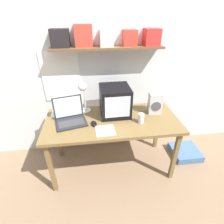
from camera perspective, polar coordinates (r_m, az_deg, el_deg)
name	(u,v)px	position (r m, az deg, el deg)	size (l,w,h in m)	color
ground_plane	(112,165)	(2.47, 0.00, -16.82)	(12.00, 12.00, 0.00)	#886C51
back_wall	(107,58)	(2.22, -1.79, 17.25)	(5.60, 0.24, 2.60)	silver
corner_desk	(112,124)	(2.03, 0.00, -4.03)	(1.52, 0.70, 0.73)	brown
crt_monitor	(115,101)	(2.03, 0.96, 3.65)	(0.34, 0.36, 0.34)	black
laptop	(70,116)	(2.00, -13.60, -1.17)	(0.38, 0.36, 0.26)	#232326
desk_lamp	(83,92)	(2.02, -9.40, 6.54)	(0.12, 0.17, 0.40)	silver
juice_glass	(141,119)	(1.94, 9.45, -2.17)	(0.06, 0.06, 0.11)	white
space_heater	(155,103)	(2.13, 13.88, 2.83)	(0.16, 0.13, 0.26)	silver
computer_mouse	(94,123)	(1.91, -5.95, -3.75)	(0.08, 0.11, 0.03)	black
open_notebook	(105,131)	(1.82, -2.21, -6.07)	(0.21, 0.20, 0.00)	silver
loose_paper_near_laptop	(61,113)	(2.20, -16.29, -0.33)	(0.24, 0.21, 0.00)	silver
floor_cushion	(185,152)	(2.78, 22.74, -11.91)	(0.37, 0.37, 0.09)	#486997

